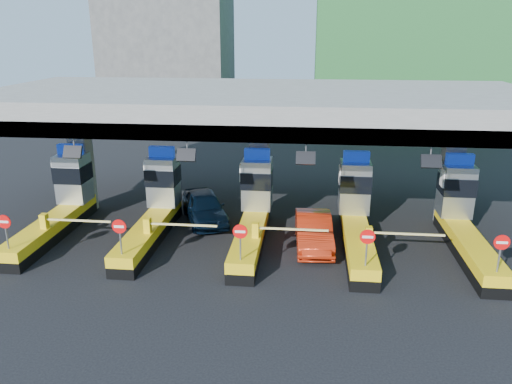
# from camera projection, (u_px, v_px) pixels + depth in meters

# --- Properties ---
(ground) EXTENTS (120.00, 120.00, 0.00)m
(ground) POSITION_uv_depth(u_px,v_px,m) (253.00, 238.00, 24.94)
(ground) COLOR black
(ground) RESTS_ON ground
(toll_canopy) EXTENTS (28.00, 12.09, 7.00)m
(toll_canopy) POSITION_uv_depth(u_px,v_px,m) (259.00, 107.00, 25.76)
(toll_canopy) COLOR slate
(toll_canopy) RESTS_ON ground
(toll_lane_far_left) EXTENTS (4.43, 8.00, 4.16)m
(toll_lane_far_left) POSITION_uv_depth(u_px,v_px,m) (62.00, 203.00, 25.79)
(toll_lane_far_left) COLOR black
(toll_lane_far_left) RESTS_ON ground
(toll_lane_left) EXTENTS (4.43, 8.00, 4.16)m
(toll_lane_left) POSITION_uv_depth(u_px,v_px,m) (156.00, 206.00, 25.28)
(toll_lane_left) COLOR black
(toll_lane_left) RESTS_ON ground
(toll_lane_center) EXTENTS (4.43, 8.00, 4.16)m
(toll_lane_center) POSITION_uv_depth(u_px,v_px,m) (254.00, 210.00, 24.77)
(toll_lane_center) COLOR black
(toll_lane_center) RESTS_ON ground
(toll_lane_right) EXTENTS (4.43, 8.00, 4.16)m
(toll_lane_right) POSITION_uv_depth(u_px,v_px,m) (356.00, 214.00, 24.26)
(toll_lane_right) COLOR black
(toll_lane_right) RESTS_ON ground
(toll_lane_far_right) EXTENTS (4.43, 8.00, 4.16)m
(toll_lane_far_right) POSITION_uv_depth(u_px,v_px,m) (462.00, 217.00, 23.75)
(toll_lane_far_right) COLOR black
(toll_lane_far_right) RESTS_ON ground
(bg_building_concrete) EXTENTS (14.00, 10.00, 18.00)m
(bg_building_concrete) POSITION_uv_depth(u_px,v_px,m) (168.00, 39.00, 57.65)
(bg_building_concrete) COLOR #4C4C49
(bg_building_concrete) RESTS_ON ground
(van) EXTENTS (3.69, 5.22, 1.65)m
(van) POSITION_uv_depth(u_px,v_px,m) (204.00, 207.00, 26.91)
(van) COLOR black
(van) RESTS_ON ground
(red_car) EXTENTS (1.93, 4.81, 1.56)m
(red_car) POSITION_uv_depth(u_px,v_px,m) (314.00, 231.00, 23.75)
(red_car) COLOR #AF240D
(red_car) RESTS_ON ground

